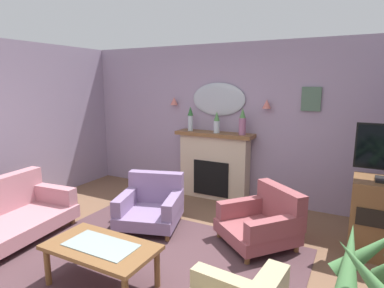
{
  "coord_description": "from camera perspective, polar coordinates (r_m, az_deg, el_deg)",
  "views": [
    {
      "loc": [
        1.94,
        -2.47,
        2.0
      ],
      "look_at": [
        -0.15,
        1.47,
        1.14
      ],
      "focal_mm": 30.17,
      "sensor_mm": 36.0,
      "label": 1
    }
  ],
  "objects": [
    {
      "name": "floor",
      "position": [
        3.75,
        -9.24,
        -22.42
      ],
      "size": [
        6.72,
        6.34,
        0.1
      ],
      "primitive_type": "cube",
      "color": "brown",
      "rests_on": "ground"
    },
    {
      "name": "wall_back",
      "position": [
        5.58,
        7.38,
        3.79
      ],
      "size": [
        6.72,
        0.1,
        2.64
      ],
      "primitive_type": "cube",
      "color": "#9E8CA8",
      "rests_on": "ground"
    },
    {
      "name": "patterned_rug",
      "position": [
        3.85,
        -7.36,
        -20.37
      ],
      "size": [
        3.2,
        2.4,
        0.01
      ],
      "primitive_type": "cube",
      "color": "#4C3338",
      "rests_on": "ground"
    },
    {
      "name": "fireplace",
      "position": [
        5.61,
        3.93,
        -3.88
      ],
      "size": [
        1.36,
        0.36,
        1.16
      ],
      "color": "beige",
      "rests_on": "ground"
    },
    {
      "name": "mantel_vase_left",
      "position": [
        5.63,
        -0.28,
        4.68
      ],
      "size": [
        0.1,
        0.1,
        0.43
      ],
      "color": "silver",
      "rests_on": "fireplace"
    },
    {
      "name": "mantel_vase_right",
      "position": [
        5.42,
        4.4,
        3.86
      ],
      "size": [
        0.1,
        0.1,
        0.36
      ],
      "color": "silver",
      "rests_on": "fireplace"
    },
    {
      "name": "mantel_vase_centre",
      "position": [
        5.26,
        8.91,
        3.81
      ],
      "size": [
        0.12,
        0.12,
        0.43
      ],
      "color": "#9E6084",
      "rests_on": "fireplace"
    },
    {
      "name": "wall_mirror",
      "position": [
        5.57,
        4.68,
        7.88
      ],
      "size": [
        0.96,
        0.06,
        0.56
      ],
      "primitive_type": "ellipsoid",
      "color": "#B2BCC6"
    },
    {
      "name": "wall_sconce_left",
      "position": [
        5.91,
        -3.18,
        7.58
      ],
      "size": [
        0.14,
        0.14,
        0.14
      ],
      "primitive_type": "cone",
      "color": "#D17066"
    },
    {
      "name": "wall_sconce_right",
      "position": [
        5.24,
        13.08,
        6.9
      ],
      "size": [
        0.14,
        0.14,
        0.14
      ],
      "primitive_type": "cone",
      "color": "#D17066"
    },
    {
      "name": "framed_picture",
      "position": [
        5.17,
        20.32,
        7.46
      ],
      "size": [
        0.28,
        0.03,
        0.36
      ],
      "primitive_type": "cube",
      "color": "#4C6B56"
    },
    {
      "name": "coffee_table",
      "position": [
        3.42,
        -15.78,
        -17.68
      ],
      "size": [
        1.1,
        0.6,
        0.45
      ],
      "color": "brown",
      "rests_on": "ground"
    },
    {
      "name": "armchair_beside_couch",
      "position": [
        4.22,
        12.49,
        -13.07
      ],
      "size": [
        1.14,
        1.14,
        0.71
      ],
      "color": "#934C51",
      "rests_on": "ground"
    },
    {
      "name": "armchair_in_corner",
      "position": [
        4.65,
        -7.17,
        -10.55
      ],
      "size": [
        1.01,
        1.02,
        0.71
      ],
      "color": "gray",
      "rests_on": "ground"
    }
  ]
}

